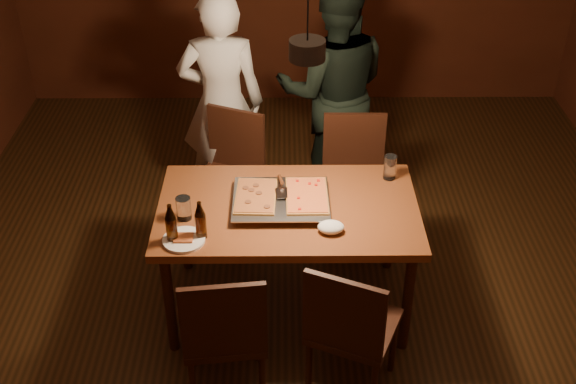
{
  "coord_description": "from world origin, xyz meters",
  "views": [
    {
      "loc": [
        -0.12,
        -3.28,
        3.13
      ],
      "look_at": [
        -0.09,
        0.1,
        0.85
      ],
      "focal_mm": 45.0,
      "sensor_mm": 36.0,
      "label": 1
    }
  ],
  "objects_px": {
    "chair_near_left": "(224,326)",
    "plate_slice": "(184,240)",
    "diner_dark": "(333,91)",
    "pendant_lamp": "(307,48)",
    "beer_bottle_b": "(200,220)",
    "chair_far_right": "(354,168)",
    "chair_far_left": "(231,163)",
    "dining_table": "(288,217)",
    "chair_near_right": "(350,322)",
    "diner_white": "(222,104)",
    "pizza_tray": "(281,202)",
    "beer_bottle_a": "(171,223)"
  },
  "relations": [
    {
      "from": "chair_near_left",
      "to": "plate_slice",
      "type": "bearing_deg",
      "value": 112.22
    },
    {
      "from": "diner_dark",
      "to": "pendant_lamp",
      "type": "distance_m",
      "value": 1.68
    },
    {
      "from": "pendant_lamp",
      "to": "beer_bottle_b",
      "type": "bearing_deg",
      "value": -162.3
    },
    {
      "from": "chair_far_right",
      "to": "chair_far_left",
      "type": "bearing_deg",
      "value": -4.12
    },
    {
      "from": "chair_far_right",
      "to": "chair_near_left",
      "type": "height_order",
      "value": "same"
    },
    {
      "from": "chair_far_right",
      "to": "beer_bottle_b",
      "type": "xyz_separation_m",
      "value": [
        -0.92,
        -1.04,
        0.33
      ]
    },
    {
      "from": "dining_table",
      "to": "chair_far_right",
      "type": "xyz_separation_m",
      "value": [
        0.45,
        0.75,
        -0.14
      ]
    },
    {
      "from": "chair_far_left",
      "to": "beer_bottle_b",
      "type": "xyz_separation_m",
      "value": [
        -0.08,
        -1.11,
        0.33
      ]
    },
    {
      "from": "plate_slice",
      "to": "pendant_lamp",
      "type": "distance_m",
      "value": 1.22
    },
    {
      "from": "chair_near_right",
      "to": "plate_slice",
      "type": "height_order",
      "value": "chair_near_right"
    },
    {
      "from": "diner_white",
      "to": "pendant_lamp",
      "type": "height_order",
      "value": "pendant_lamp"
    },
    {
      "from": "diner_white",
      "to": "pizza_tray",
      "type": "bearing_deg",
      "value": 108.47
    },
    {
      "from": "chair_far_right",
      "to": "beer_bottle_a",
      "type": "height_order",
      "value": "beer_bottle_a"
    },
    {
      "from": "beer_bottle_b",
      "to": "diner_white",
      "type": "xyz_separation_m",
      "value": [
        0.01,
        1.44,
        -0.04
      ]
    },
    {
      "from": "beer_bottle_a",
      "to": "beer_bottle_b",
      "type": "distance_m",
      "value": 0.16
    },
    {
      "from": "chair_far_right",
      "to": "beer_bottle_a",
      "type": "relative_size",
      "value": 2.07
    },
    {
      "from": "beer_bottle_b",
      "to": "plate_slice",
      "type": "relative_size",
      "value": 0.99
    },
    {
      "from": "chair_far_right",
      "to": "pizza_tray",
      "type": "xyz_separation_m",
      "value": [
        -0.49,
        -0.74,
        0.24
      ]
    },
    {
      "from": "diner_dark",
      "to": "pendant_lamp",
      "type": "relative_size",
      "value": 1.55
    },
    {
      "from": "chair_near_left",
      "to": "beer_bottle_a",
      "type": "xyz_separation_m",
      "value": [
        -0.29,
        0.43,
        0.33
      ]
    },
    {
      "from": "diner_white",
      "to": "diner_dark",
      "type": "relative_size",
      "value": 0.96
    },
    {
      "from": "beer_bottle_a",
      "to": "chair_far_right",
      "type": "bearing_deg",
      "value": 44.9
    },
    {
      "from": "chair_far_left",
      "to": "beer_bottle_b",
      "type": "relative_size",
      "value": 2.44
    },
    {
      "from": "beer_bottle_b",
      "to": "pendant_lamp",
      "type": "height_order",
      "value": "pendant_lamp"
    },
    {
      "from": "chair_far_right",
      "to": "diner_white",
      "type": "xyz_separation_m",
      "value": [
        -0.91,
        0.4,
        0.28
      ]
    },
    {
      "from": "chair_far_left",
      "to": "chair_near_left",
      "type": "height_order",
      "value": "same"
    },
    {
      "from": "pizza_tray",
      "to": "beer_bottle_b",
      "type": "distance_m",
      "value": 0.53
    },
    {
      "from": "chair_near_left",
      "to": "chair_near_right",
      "type": "xyz_separation_m",
      "value": [
        0.64,
        0.02,
        0.0
      ]
    },
    {
      "from": "beer_bottle_a",
      "to": "diner_white",
      "type": "bearing_deg",
      "value": 83.65
    },
    {
      "from": "dining_table",
      "to": "diner_dark",
      "type": "xyz_separation_m",
      "value": [
        0.33,
        1.29,
        0.18
      ]
    },
    {
      "from": "beer_bottle_b",
      "to": "diner_white",
      "type": "bearing_deg",
      "value": 89.5
    },
    {
      "from": "chair_near_right",
      "to": "diner_dark",
      "type": "xyz_separation_m",
      "value": [
        0.03,
        2.01,
        0.32
      ]
    },
    {
      "from": "pizza_tray",
      "to": "diner_dark",
      "type": "distance_m",
      "value": 1.33
    },
    {
      "from": "diner_dark",
      "to": "pendant_lamp",
      "type": "xyz_separation_m",
      "value": [
        -0.24,
        -1.39,
        0.91
      ]
    },
    {
      "from": "pizza_tray",
      "to": "diner_dark",
      "type": "xyz_separation_m",
      "value": [
        0.37,
        1.27,
        0.08
      ]
    },
    {
      "from": "chair_far_right",
      "to": "pizza_tray",
      "type": "relative_size",
      "value": 0.88
    },
    {
      "from": "beer_bottle_b",
      "to": "plate_slice",
      "type": "distance_m",
      "value": 0.14
    },
    {
      "from": "beer_bottle_a",
      "to": "pendant_lamp",
      "type": "height_order",
      "value": "pendant_lamp"
    },
    {
      "from": "pizza_tray",
      "to": "pendant_lamp",
      "type": "xyz_separation_m",
      "value": [
        0.13,
        -0.12,
        0.99
      ]
    },
    {
      "from": "chair_far_right",
      "to": "plate_slice",
      "type": "distance_m",
      "value": 1.49
    },
    {
      "from": "dining_table",
      "to": "chair_far_right",
      "type": "bearing_deg",
      "value": 58.98
    },
    {
      "from": "beer_bottle_a",
      "to": "dining_table",
      "type": "bearing_deg",
      "value": 27.0
    },
    {
      "from": "chair_far_left",
      "to": "pizza_tray",
      "type": "distance_m",
      "value": 0.92
    },
    {
      "from": "beer_bottle_b",
      "to": "pendant_lamp",
      "type": "relative_size",
      "value": 0.21
    },
    {
      "from": "beer_bottle_b",
      "to": "pendant_lamp",
      "type": "distance_m",
      "value": 1.07
    },
    {
      "from": "chair_far_right",
      "to": "chair_near_right",
      "type": "height_order",
      "value": "same"
    },
    {
      "from": "pizza_tray",
      "to": "chair_near_left",
      "type": "bearing_deg",
      "value": -110.16
    },
    {
      "from": "chair_near_right",
      "to": "plate_slice",
      "type": "distance_m",
      "value": 0.98
    },
    {
      "from": "diner_dark",
      "to": "beer_bottle_b",
      "type": "bearing_deg",
      "value": 64.08
    },
    {
      "from": "pizza_tray",
      "to": "beer_bottle_b",
      "type": "height_order",
      "value": "beer_bottle_b"
    }
  ]
}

